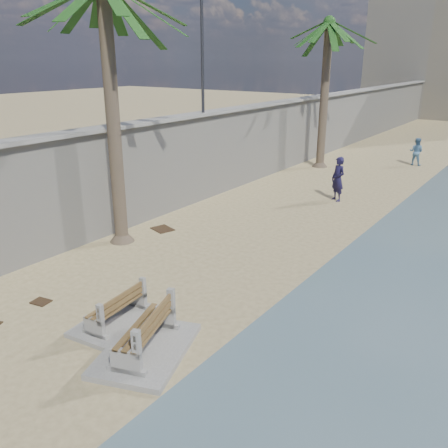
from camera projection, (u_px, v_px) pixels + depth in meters
The scene contains 11 objects.
ground_plane at pixel (17, 401), 8.34m from camera, with size 140.00×140.00×0.00m, color tan.
seawall at pixel (292, 134), 25.97m from camera, with size 0.45×70.00×3.50m, color gray.
wall_cap at pixel (293, 100), 25.37m from camera, with size 0.80×70.00×0.12m, color gray.
bench_near at pixel (117, 310), 10.62m from camera, with size 1.56×2.11×0.82m.
bench_far at pixel (145, 335), 9.57m from camera, with size 2.27×2.72×0.97m.
palm_back at pixel (329, 24), 23.82m from camera, with size 5.00×5.00×8.30m.
streetlight at pixel (202, 32), 18.14m from camera, with size 0.28×0.28×5.12m.
person_a at pixel (338, 176), 19.68m from camera, with size 0.77×0.52×2.14m, color #161233.
person_b at pixel (416, 150), 26.35m from camera, with size 0.81×0.63×1.69m, color teal.
debris_c at pixel (163, 229), 16.66m from camera, with size 0.74×0.59×0.03m, color #382616.
debris_d at pixel (41, 302), 11.70m from camera, with size 0.43×0.35×0.03m, color #382616.
Camera 1 is at (6.94, -3.44, 5.72)m, focal length 38.00 mm.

